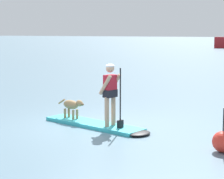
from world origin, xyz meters
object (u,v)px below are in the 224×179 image
object	(u,v)px
paddleboard	(99,125)
person_paddler	(111,91)
marker_buoy	(223,142)
dog	(72,105)

from	to	relation	value
paddleboard	person_paddler	world-z (taller)	person_paddler
paddleboard	marker_buoy	distance (m)	3.64
person_paddler	marker_buoy	size ratio (longest dim) A/B	1.71
paddleboard	dog	world-z (taller)	dog
person_paddler	marker_buoy	bearing A→B (deg)	-10.43
paddleboard	dog	xyz separation A→B (m)	(-1.04, 0.18, 0.43)
person_paddler	dog	xyz separation A→B (m)	(-1.45, 0.26, -0.56)
person_paddler	dog	bearing A→B (deg)	169.96
dog	marker_buoy	size ratio (longest dim) A/B	1.07
person_paddler	marker_buoy	xyz separation A→B (m)	(3.18, -0.59, -0.81)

